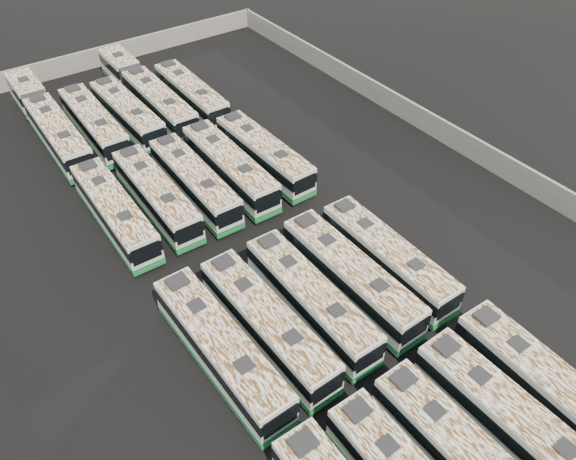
{
  "coord_description": "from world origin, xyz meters",
  "views": [
    {
      "loc": [
        -16.25,
        -26.88,
        29.32
      ],
      "look_at": [
        1.85,
        -1.54,
        1.6
      ],
      "focal_mm": 35.0,
      "sensor_mm": 36.0,
      "label": 1
    }
  ],
  "objects_px": {
    "bus_midfront_far_right": "(387,258)",
    "bus_midback_far_right": "(264,154)",
    "bus_front_far_right": "(550,391)",
    "bus_midfront_far_left": "(221,349)",
    "bus_back_far_left": "(48,120)",
    "bus_back_right": "(146,91)",
    "bus_midback_far_left": "(115,212)",
    "bus_midback_center": "(195,182)",
    "bus_midfront_right": "(350,277)",
    "bus_back_far_right": "(191,95)",
    "bus_midfront_left": "(267,325)",
    "bus_midback_left": "(157,196)",
    "bus_midback_right": "(230,168)",
    "bus_back_left": "(94,124)",
    "bus_back_center": "(128,114)",
    "bus_front_right": "(513,425)",
    "bus_midfront_center": "(311,300)"
  },
  "relations": [
    {
      "from": "bus_midfront_center",
      "to": "bus_midback_right",
      "type": "xyz_separation_m",
      "value": [
        3.33,
        15.68,
        0.05
      ]
    },
    {
      "from": "bus_midback_left",
      "to": "bus_midback_far_right",
      "type": "height_order",
      "value": "bus_midback_far_right"
    },
    {
      "from": "bus_midback_far_left",
      "to": "bus_midback_right",
      "type": "relative_size",
      "value": 0.98
    },
    {
      "from": "bus_midfront_right",
      "to": "bus_back_far_right",
      "type": "bearing_deg",
      "value": 82.77
    },
    {
      "from": "bus_back_far_left",
      "to": "bus_back_right",
      "type": "relative_size",
      "value": 1.0
    },
    {
      "from": "bus_midback_left",
      "to": "bus_midback_far_right",
      "type": "bearing_deg",
      "value": 0.1
    },
    {
      "from": "bus_back_far_right",
      "to": "bus_midback_far_left",
      "type": "bearing_deg",
      "value": -135.32
    },
    {
      "from": "bus_midfront_far_left",
      "to": "bus_midback_far_left",
      "type": "xyz_separation_m",
      "value": [
        -0.12,
        15.83,
        -0.04
      ]
    },
    {
      "from": "bus_midfront_far_right",
      "to": "bus_midback_far_right",
      "type": "distance_m",
      "value": 15.72
    },
    {
      "from": "bus_front_right",
      "to": "bus_midback_far_right",
      "type": "height_order",
      "value": "bus_front_right"
    },
    {
      "from": "bus_midfront_far_right",
      "to": "bus_midback_far_right",
      "type": "relative_size",
      "value": 0.99
    },
    {
      "from": "bus_back_right",
      "to": "bus_midfront_right",
      "type": "bearing_deg",
      "value": -89.28
    },
    {
      "from": "bus_midfront_center",
      "to": "bus_back_left",
      "type": "bearing_deg",
      "value": 97.19
    },
    {
      "from": "bus_midfront_left",
      "to": "bus_midback_far_right",
      "type": "distance_m",
      "value": 18.84
    },
    {
      "from": "bus_back_far_right",
      "to": "bus_midback_far_right",
      "type": "bearing_deg",
      "value": -89.12
    },
    {
      "from": "bus_midfront_left",
      "to": "bus_back_center",
      "type": "bearing_deg",
      "value": 82.18
    },
    {
      "from": "bus_midback_left",
      "to": "bus_midback_right",
      "type": "relative_size",
      "value": 0.97
    },
    {
      "from": "bus_back_far_left",
      "to": "bus_back_right",
      "type": "bearing_deg",
      "value": 0.64
    },
    {
      "from": "bus_front_right",
      "to": "bus_midback_far_left",
      "type": "height_order",
      "value": "bus_front_right"
    },
    {
      "from": "bus_midfront_center",
      "to": "bus_midback_right",
      "type": "distance_m",
      "value": 16.03
    },
    {
      "from": "bus_midback_far_left",
      "to": "bus_back_far_left",
      "type": "bearing_deg",
      "value": 90.24
    },
    {
      "from": "bus_midfront_far_right",
      "to": "bus_back_right",
      "type": "xyz_separation_m",
      "value": [
        -3.42,
        32.3,
        0.06
      ]
    },
    {
      "from": "bus_front_far_right",
      "to": "bus_back_far_right",
      "type": "bearing_deg",
      "value": 91.22
    },
    {
      "from": "bus_back_right",
      "to": "bus_front_far_right",
      "type": "bearing_deg",
      "value": -85.12
    },
    {
      "from": "bus_front_far_right",
      "to": "bus_midfront_far_left",
      "type": "distance_m",
      "value": 18.86
    },
    {
      "from": "bus_midfront_left",
      "to": "bus_midfront_right",
      "type": "relative_size",
      "value": 0.99
    },
    {
      "from": "bus_midfront_left",
      "to": "bus_back_far_left",
      "type": "distance_m",
      "value": 32.56
    },
    {
      "from": "bus_front_right",
      "to": "bus_midback_right",
      "type": "distance_m",
      "value": 29.0
    },
    {
      "from": "bus_back_far_right",
      "to": "bus_back_far_left",
      "type": "bearing_deg",
      "value": 166.81
    },
    {
      "from": "bus_front_far_right",
      "to": "bus_midfront_far_left",
      "type": "xyz_separation_m",
      "value": [
        -13.51,
        13.15,
        0.02
      ]
    },
    {
      "from": "bus_front_far_right",
      "to": "bus_back_left",
      "type": "xyz_separation_m",
      "value": [
        -10.12,
        42.38,
        -0.0
      ]
    },
    {
      "from": "bus_midfront_far_left",
      "to": "bus_back_far_right",
      "type": "height_order",
      "value": "bus_midfront_far_left"
    },
    {
      "from": "bus_back_right",
      "to": "bus_midfront_left",
      "type": "bearing_deg",
      "value": -101.27
    },
    {
      "from": "bus_back_far_left",
      "to": "bus_back_right",
      "type": "xyz_separation_m",
      "value": [
        10.06,
        -0.04,
        -0.0
      ]
    },
    {
      "from": "bus_midfront_center",
      "to": "bus_midfront_far_right",
      "type": "distance_m",
      "value": 6.75
    },
    {
      "from": "bus_midback_right",
      "to": "bus_back_center",
      "type": "relative_size",
      "value": 1.03
    },
    {
      "from": "bus_front_right",
      "to": "bus_midfront_center",
      "type": "bearing_deg",
      "value": 103.12
    },
    {
      "from": "bus_front_right",
      "to": "bus_back_right",
      "type": "height_order",
      "value": "bus_back_right"
    },
    {
      "from": "bus_midfront_far_right",
      "to": "bus_back_far_right",
      "type": "height_order",
      "value": "bus_back_far_right"
    },
    {
      "from": "bus_midback_center",
      "to": "bus_back_right",
      "type": "bearing_deg",
      "value": 79.47
    },
    {
      "from": "bus_midfront_far_left",
      "to": "bus_midfront_far_right",
      "type": "relative_size",
      "value": 1.05
    },
    {
      "from": "bus_back_far_left",
      "to": "bus_midfront_right",
      "type": "bearing_deg",
      "value": -71.67
    },
    {
      "from": "bus_midfront_right",
      "to": "bus_back_far_left",
      "type": "xyz_separation_m",
      "value": [
        -10.14,
        32.29,
        0.01
      ]
    },
    {
      "from": "bus_midback_far_right",
      "to": "bus_front_far_right",
      "type": "bearing_deg",
      "value": -91.18
    },
    {
      "from": "bus_midback_center",
      "to": "bus_midback_far_right",
      "type": "relative_size",
      "value": 1.0
    },
    {
      "from": "bus_back_left",
      "to": "bus_back_center",
      "type": "height_order",
      "value": "bus_back_left"
    },
    {
      "from": "bus_midfront_far_right",
      "to": "bus_midback_center",
      "type": "distance_m",
      "value": 17.1
    },
    {
      "from": "bus_back_right",
      "to": "bus_back_far_right",
      "type": "distance_m",
      "value": 4.8
    },
    {
      "from": "bus_front_right",
      "to": "bus_back_center",
      "type": "relative_size",
      "value": 1.02
    },
    {
      "from": "bus_midback_far_left",
      "to": "bus_midback_center",
      "type": "xyz_separation_m",
      "value": [
        6.84,
        -0.11,
        -0.02
      ]
    }
  ]
}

